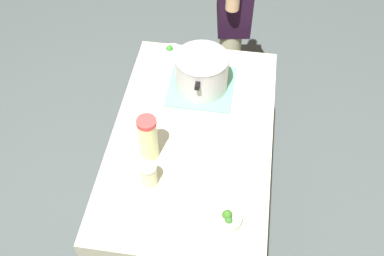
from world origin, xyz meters
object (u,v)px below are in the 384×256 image
Objects in this scene: broccoli_bowl_front at (172,52)px; broccoli_bowl_center at (227,218)px; lemonade_pitcher at (148,138)px; mason_jar at (149,175)px; cooking_pot at (201,71)px; person_cook at (233,19)px.

broccoli_bowl_front is 1.10m from broccoli_bowl_center.
lemonade_pitcher is 2.07× the size of mason_jar.
cooking_pot is 2.64× the size of broccoli_bowl_center.
lemonade_pitcher is at bearing 160.07° from cooking_pot.
person_cook reaches higher than mason_jar.
mason_jar is 0.07× the size of person_cook.
lemonade_pitcher is at bearing 165.84° from person_cook.
broccoli_bowl_center is (-0.15, -0.37, -0.03)m from mason_jar.
broccoli_bowl_center reaches higher than broccoli_bowl_front.
cooking_pot is 0.52m from lemonade_pitcher.
mason_jar is 0.40m from broccoli_bowl_center.
cooking_pot is 0.22× the size of person_cook.
cooking_pot reaches higher than mason_jar.
person_cook is at bearing -9.80° from cooking_pot.
mason_jar is (-0.16, -0.03, -0.06)m from lemonade_pitcher.
mason_jar is at bearing 168.78° from person_cook.
broccoli_bowl_center is (-0.30, -0.40, -0.10)m from lemonade_pitcher.
person_cook reaches higher than broccoli_bowl_center.
mason_jar is at bearing 167.30° from cooking_pot.
cooking_pot is 0.70m from person_cook.
cooking_pot is at bearing 170.20° from person_cook.
cooking_pot is 3.24× the size of broccoli_bowl_front.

